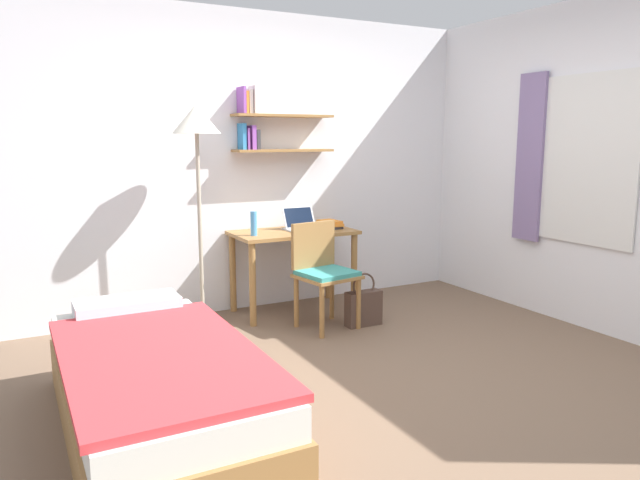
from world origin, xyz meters
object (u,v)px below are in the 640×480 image
(bed, at_px, (156,388))
(standing_lamp, at_px, (197,134))
(handbag, at_px, (363,307))
(desk, at_px, (293,246))
(desk_chair, at_px, (323,269))
(water_bottle, at_px, (254,223))
(laptop, at_px, (301,223))
(book_stack, at_px, (330,224))

(bed, relative_size, standing_lamp, 1.08)
(bed, xyz_separation_m, handbag, (1.90, 1.02, -0.08))
(handbag, bearing_deg, desk, 116.58)
(desk_chair, bearing_deg, water_bottle, 134.27)
(laptop, relative_size, water_bottle, 1.48)
(laptop, xyz_separation_m, book_stack, (0.26, -0.06, -0.02))
(desk_chair, xyz_separation_m, handbag, (0.30, -0.14, -0.32))
(book_stack, distance_m, handbag, 0.88)
(desk, relative_size, standing_lamp, 0.60)
(water_bottle, bearing_deg, handbag, -38.28)
(standing_lamp, bearing_deg, desk_chair, -25.55)
(handbag, bearing_deg, laptop, 108.33)
(bed, xyz_separation_m, laptop, (1.67, 1.71, 0.53))
(standing_lamp, relative_size, handbag, 4.02)
(desk_chair, bearing_deg, laptop, 82.59)
(laptop, relative_size, book_stack, 1.16)
(laptop, bearing_deg, standing_lamp, -171.83)
(water_bottle, bearing_deg, desk, 11.18)
(handbag, bearing_deg, standing_lamp, 154.65)
(desk_chair, bearing_deg, desk, 92.45)
(laptop, xyz_separation_m, handbag, (0.23, -0.70, -0.62))
(desk_chair, relative_size, water_bottle, 4.18)
(standing_lamp, distance_m, book_stack, 1.45)
(desk_chair, relative_size, standing_lamp, 0.48)
(bed, relative_size, laptop, 6.41)
(bed, height_order, standing_lamp, standing_lamp)
(bed, height_order, desk_chair, desk_chair)
(bed, height_order, handbag, bed)
(bed, xyz_separation_m, water_bottle, (1.18, 1.59, 0.58))
(bed, distance_m, standing_lamp, 2.18)
(water_bottle, bearing_deg, bed, -126.59)
(desk, distance_m, laptop, 0.21)
(bed, xyz_separation_m, desk_chair, (1.60, 1.16, 0.24))
(desk_chair, bearing_deg, book_stack, 55.97)
(desk_chair, bearing_deg, handbag, -24.77)
(standing_lamp, xyz_separation_m, handbag, (1.18, -0.56, -1.40))
(laptop, distance_m, handbag, 0.96)
(laptop, relative_size, handbag, 0.68)
(desk_chair, relative_size, handbag, 1.92)
(desk_chair, height_order, book_stack, desk_chair)
(desk, relative_size, book_stack, 4.10)
(desk, xyz_separation_m, water_bottle, (-0.40, -0.08, 0.23))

